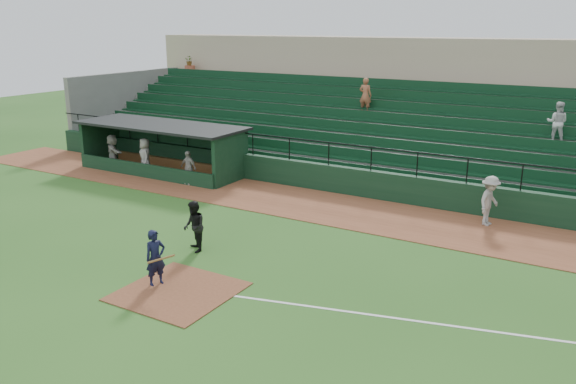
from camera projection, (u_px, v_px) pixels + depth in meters
The scene contains 12 objects.
ground at pixel (201, 279), 17.04m from camera, with size 90.00×90.00×0.00m, color #29581C.
warning_track at pixel (326, 207), 23.65m from camera, with size 40.00×4.00×0.03m, color brown.
home_plate_dirt at pixel (178, 291), 16.21m from camera, with size 3.00×3.00×0.03m, color brown.
foul_line at pixel (492, 331), 14.12m from camera, with size 18.00×0.09×0.01m, color white.
stadium_structure at pixel (401, 122), 30.01m from camera, with size 38.00×13.08×6.40m.
dugout at pixel (168, 144), 29.34m from camera, with size 8.90×3.20×2.42m.
batter_at_plate at pixel (156, 258), 16.43m from camera, with size 1.09×0.72×1.65m.
umpire at pixel (194, 227), 18.90m from camera, with size 0.82×0.64×1.69m, color black.
runner at pixel (490, 201), 21.27m from camera, with size 1.20×0.69×1.85m, color #A29C98.
dugout_player_a at pixel (188, 168), 26.74m from camera, with size 0.92×0.38×1.57m, color #9F9A95.
dugout_player_b at pixel (145, 156), 28.49m from camera, with size 0.87×0.57×1.79m, color #A6A09B.
dugout_player_c at pixel (113, 152), 29.53m from camera, with size 1.65×0.53×1.78m, color #9B9791.
Camera 1 is at (10.15, -12.19, 7.19)m, focal length 36.36 mm.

